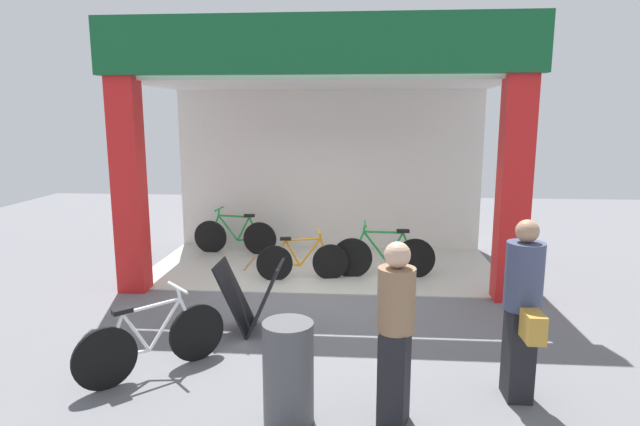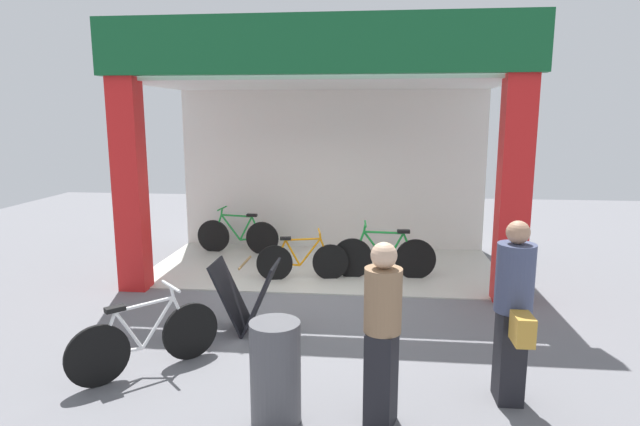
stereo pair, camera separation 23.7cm
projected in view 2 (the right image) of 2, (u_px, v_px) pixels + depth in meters
ground_plane at (315, 294)px, 8.19m from camera, size 20.43×20.43×0.00m
shop_facade at (325, 145)px, 9.35m from camera, size 6.42×3.36×4.14m
bicycle_inside_0 at (302, 261)px, 8.86m from camera, size 1.53×0.42×0.85m
bicycle_inside_1 at (384, 256)px, 8.94m from camera, size 1.76×0.48×0.97m
bicycle_inside_2 at (238, 235)px, 10.58m from camera, size 1.69×0.46×0.93m
bicycle_parked_0 at (146, 340)px, 5.66m from camera, size 1.22×1.20×0.92m
sandwich_board_sign at (246, 296)px, 6.75m from camera, size 0.83×0.58×0.92m
pedestrian_0 at (513, 310)px, 4.96m from camera, size 0.36×0.65×1.79m
pedestrian_1 at (382, 333)px, 4.59m from camera, size 0.41×0.41×1.68m
trash_bin at (275, 372)px, 4.72m from camera, size 0.46×0.46×0.94m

